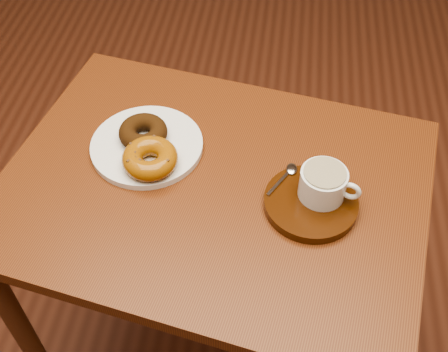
# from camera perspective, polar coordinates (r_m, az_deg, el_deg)

# --- Properties ---
(cafe_table) EXTENTS (0.86, 0.71, 0.72)m
(cafe_table) POSITION_cam_1_polar(r_m,az_deg,el_deg) (1.11, -1.02, -4.50)
(cafe_table) COLOR brown
(cafe_table) RESTS_ON ground
(donut_plate) EXTENTS (0.29, 0.29, 0.01)m
(donut_plate) POSITION_cam_1_polar(r_m,az_deg,el_deg) (1.09, -7.84, 3.08)
(donut_plate) COLOR white
(donut_plate) RESTS_ON cafe_table
(donut_cinnamon) EXTENTS (0.13, 0.13, 0.03)m
(donut_cinnamon) POSITION_cam_1_polar(r_m,az_deg,el_deg) (1.08, -8.22, 4.43)
(donut_cinnamon) COLOR #381E0B
(donut_cinnamon) RESTS_ON donut_plate
(donut_caramel) EXTENTS (0.12, 0.12, 0.04)m
(donut_caramel) POSITION_cam_1_polar(r_m,az_deg,el_deg) (1.03, -7.53, 1.80)
(donut_caramel) COLOR #9C5B11
(donut_caramel) RESTS_ON donut_plate
(saucer) EXTENTS (0.19, 0.19, 0.02)m
(saucer) POSITION_cam_1_polar(r_m,az_deg,el_deg) (0.99, 8.80, -2.73)
(saucer) COLOR #341707
(saucer) RESTS_ON cafe_table
(coffee_cup) EXTENTS (0.11, 0.08, 0.06)m
(coffee_cup) POSITION_cam_1_polar(r_m,az_deg,el_deg) (0.98, 10.10, -0.75)
(coffee_cup) COLOR white
(coffee_cup) RESTS_ON saucer
(teaspoon) EXTENTS (0.05, 0.08, 0.01)m
(teaspoon) POSITION_cam_1_polar(r_m,az_deg,el_deg) (1.02, 6.63, 0.45)
(teaspoon) COLOR silver
(teaspoon) RESTS_ON saucer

